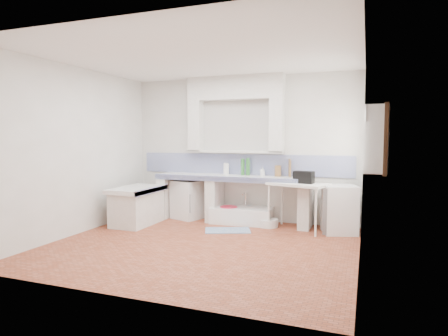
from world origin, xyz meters
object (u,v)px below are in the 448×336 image
(fridge, at_px, (339,209))
(sink, at_px, (242,216))
(side_table, at_px, (298,207))
(stove, at_px, (188,199))

(fridge, bearing_deg, sink, 157.02)
(sink, relative_size, side_table, 1.14)
(sink, height_order, fridge, fridge)
(sink, xyz_separation_m, side_table, (1.09, -0.21, 0.28))
(stove, xyz_separation_m, sink, (1.14, -0.03, -0.25))
(sink, relative_size, fridge, 1.39)
(stove, height_order, side_table, stove)
(sink, xyz_separation_m, fridge, (1.79, -0.17, 0.27))
(side_table, bearing_deg, stove, -167.55)
(stove, bearing_deg, sink, 17.60)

